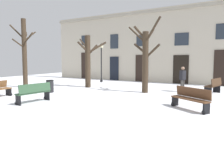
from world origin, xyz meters
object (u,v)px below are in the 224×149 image
object	(u,v)px
tree_near_facade	(24,51)
litter_bin	(50,86)
bench_far_corner	(34,93)
tree_center	(88,60)
tree_right_of_center	(145,56)
person_near_bench	(183,78)
streetlamp	(101,58)
bench_near_center_tree	(214,86)
bench_back_to_back_right	(191,98)

from	to	relation	value
tree_near_facade	litter_bin	size ratio (longest dim) A/B	6.50
tree_near_facade	bench_far_corner	world-z (taller)	tree_near_facade
tree_center	tree_near_facade	bearing A→B (deg)	-151.98
tree_right_of_center	tree_near_facade	size ratio (longest dim) A/B	0.89
tree_right_of_center	litter_bin	bearing A→B (deg)	-152.30
litter_bin	person_near_bench	world-z (taller)	person_near_bench
tree_right_of_center	litter_bin	world-z (taller)	tree_right_of_center
tree_right_of_center	tree_center	distance (m)	4.43
tree_near_facade	streetlamp	world-z (taller)	tree_near_facade
bench_far_corner	bench_near_center_tree	bearing A→B (deg)	142.05
streetlamp	person_near_bench	distance (m)	7.67
tree_center	bench_back_to_back_right	xyz separation A→B (m)	(7.33, -3.34, -1.57)
tree_right_of_center	tree_near_facade	world-z (taller)	tree_near_facade
litter_bin	bench_near_center_tree	size ratio (longest dim) A/B	0.48
tree_near_facade	person_near_bench	xyz separation A→B (m)	(10.53, 3.17, -1.82)
litter_bin	person_near_bench	distance (m)	8.26
tree_center	bench_back_to_back_right	bearing A→B (deg)	-24.50
bench_back_to_back_right	tree_right_of_center	bearing A→B (deg)	165.79
tree_right_of_center	tree_center	size ratio (longest dim) A/B	1.17
tree_center	bench_far_corner	size ratio (longest dim) A/B	2.32
tree_right_of_center	streetlamp	distance (m)	6.26
tree_center	streetlamp	world-z (taller)	tree_center
tree_center	litter_bin	distance (m)	3.51
litter_bin	person_near_bench	xyz separation A→B (m)	(7.21, 4.01, 0.48)
litter_bin	streetlamp	bearing A→B (deg)	90.24
tree_center	person_near_bench	bearing A→B (deg)	8.83
bench_back_to_back_right	tree_center	bearing A→B (deg)	-172.28
bench_back_to_back_right	person_near_bench	world-z (taller)	person_near_bench
litter_bin	bench_near_center_tree	distance (m)	9.84
tree_near_facade	litter_bin	bearing A→B (deg)	-14.08
tree_right_of_center	bench_back_to_back_right	bearing A→B (deg)	-46.44
tree_right_of_center	bench_near_center_tree	xyz separation A→B (m)	(3.75, 1.38, -1.73)
tree_right_of_center	person_near_bench	world-z (taller)	tree_right_of_center
litter_bin	person_near_bench	size ratio (longest dim) A/B	0.48
tree_near_facade	tree_right_of_center	bearing A→B (deg)	12.54
streetlamp	bench_near_center_tree	size ratio (longest dim) A/B	2.19
litter_bin	bench_far_corner	bearing A→B (deg)	-58.62
tree_center	bench_back_to_back_right	size ratio (longest dim) A/B	2.39
bench_far_corner	bench_near_center_tree	size ratio (longest dim) A/B	1.01
bench_near_center_tree	tree_right_of_center	bearing A→B (deg)	-50.70
streetlamp	bench_back_to_back_right	size ratio (longest dim) A/B	2.23
tree_center	tree_near_facade	size ratio (longest dim) A/B	0.76
bench_far_corner	tree_near_facade	bearing A→B (deg)	-113.29
streetlamp	litter_bin	size ratio (longest dim) A/B	4.61
tree_right_of_center	streetlamp	bearing A→B (deg)	146.35
bench_back_to_back_right	bench_near_center_tree	bearing A→B (deg)	111.53
bench_far_corner	person_near_bench	bearing A→B (deg)	149.12
tree_right_of_center	bench_near_center_tree	size ratio (longest dim) A/B	2.75
litter_bin	bench_back_to_back_right	distance (m)	8.11
litter_bin	bench_near_center_tree	xyz separation A→B (m)	(8.94, 4.11, 0.09)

